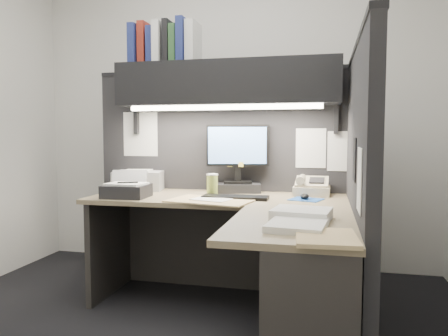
{
  "coord_description": "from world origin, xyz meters",
  "views": [
    {
      "loc": [
        0.8,
        -2.26,
        1.15
      ],
      "look_at": [
        0.16,
        0.51,
        0.93
      ],
      "focal_mm": 35.0,
      "sensor_mm": 36.0,
      "label": 1
    }
  ],
  "objects_px": {
    "coffee_cup": "(212,186)",
    "printer": "(139,180)",
    "overhead_shelf": "(227,84)",
    "keyboard": "(235,197)",
    "monitor": "(238,165)",
    "telephone": "(312,188)",
    "desk": "(251,266)",
    "notebook_stack": "(127,191)"
  },
  "relations": [
    {
      "from": "monitor",
      "to": "printer",
      "type": "bearing_deg",
      "value": 170.21
    },
    {
      "from": "printer",
      "to": "notebook_stack",
      "type": "relative_size",
      "value": 1.25
    },
    {
      "from": "desk",
      "to": "notebook_stack",
      "type": "height_order",
      "value": "notebook_stack"
    },
    {
      "from": "telephone",
      "to": "monitor",
      "type": "bearing_deg",
      "value": 179.59
    },
    {
      "from": "monitor",
      "to": "keyboard",
      "type": "xyz_separation_m",
      "value": [
        0.05,
        -0.33,
        -0.18
      ]
    },
    {
      "from": "keyboard",
      "to": "notebook_stack",
      "type": "bearing_deg",
      "value": -172.45
    },
    {
      "from": "telephone",
      "to": "keyboard",
      "type": "bearing_deg",
      "value": -145.29
    },
    {
      "from": "printer",
      "to": "notebook_stack",
      "type": "height_order",
      "value": "printer"
    },
    {
      "from": "coffee_cup",
      "to": "overhead_shelf",
      "type": "bearing_deg",
      "value": 65.54
    },
    {
      "from": "printer",
      "to": "monitor",
      "type": "bearing_deg",
      "value": -9.41
    },
    {
      "from": "overhead_shelf",
      "to": "notebook_stack",
      "type": "bearing_deg",
      "value": -149.31
    },
    {
      "from": "printer",
      "to": "notebook_stack",
      "type": "bearing_deg",
      "value": -89.17
    },
    {
      "from": "desk",
      "to": "printer",
      "type": "distance_m",
      "value": 1.32
    },
    {
      "from": "telephone",
      "to": "printer",
      "type": "relative_size",
      "value": 0.72
    },
    {
      "from": "desk",
      "to": "notebook_stack",
      "type": "xyz_separation_m",
      "value": [
        -0.91,
        0.39,
        0.33
      ]
    },
    {
      "from": "telephone",
      "to": "notebook_stack",
      "type": "relative_size",
      "value": 0.9
    },
    {
      "from": "monitor",
      "to": "notebook_stack",
      "type": "xyz_separation_m",
      "value": [
        -0.67,
        -0.43,
        -0.15
      ]
    },
    {
      "from": "overhead_shelf",
      "to": "printer",
      "type": "bearing_deg",
      "value": 176.55
    },
    {
      "from": "keyboard",
      "to": "printer",
      "type": "xyz_separation_m",
      "value": [
        -0.8,
        0.31,
        0.06
      ]
    },
    {
      "from": "printer",
      "to": "notebook_stack",
      "type": "distance_m",
      "value": 0.41
    },
    {
      "from": "overhead_shelf",
      "to": "keyboard",
      "type": "height_order",
      "value": "overhead_shelf"
    },
    {
      "from": "monitor",
      "to": "overhead_shelf",
      "type": "bearing_deg",
      "value": -144.86
    },
    {
      "from": "telephone",
      "to": "printer",
      "type": "height_order",
      "value": "printer"
    },
    {
      "from": "overhead_shelf",
      "to": "telephone",
      "type": "relative_size",
      "value": 6.09
    },
    {
      "from": "coffee_cup",
      "to": "printer",
      "type": "relative_size",
      "value": 0.39
    },
    {
      "from": "overhead_shelf",
      "to": "monitor",
      "type": "relative_size",
      "value": 3.18
    },
    {
      "from": "coffee_cup",
      "to": "notebook_stack",
      "type": "distance_m",
      "value": 0.57
    },
    {
      "from": "notebook_stack",
      "to": "telephone",
      "type": "bearing_deg",
      "value": 18.77
    },
    {
      "from": "telephone",
      "to": "notebook_stack",
      "type": "bearing_deg",
      "value": -159.5
    },
    {
      "from": "overhead_shelf",
      "to": "keyboard",
      "type": "bearing_deg",
      "value": -66.97
    },
    {
      "from": "overhead_shelf",
      "to": "printer",
      "type": "height_order",
      "value": "overhead_shelf"
    },
    {
      "from": "desk",
      "to": "telephone",
      "type": "bearing_deg",
      "value": 70.1
    },
    {
      "from": "notebook_stack",
      "to": "monitor",
      "type": "bearing_deg",
      "value": 32.52
    },
    {
      "from": "desk",
      "to": "overhead_shelf",
      "type": "height_order",
      "value": "overhead_shelf"
    },
    {
      "from": "keyboard",
      "to": "printer",
      "type": "distance_m",
      "value": 0.86
    },
    {
      "from": "notebook_stack",
      "to": "printer",
      "type": "bearing_deg",
      "value": 102.12
    },
    {
      "from": "desk",
      "to": "notebook_stack",
      "type": "bearing_deg",
      "value": 156.59
    },
    {
      "from": "monitor",
      "to": "telephone",
      "type": "distance_m",
      "value": 0.55
    },
    {
      "from": "desk",
      "to": "telephone",
      "type": "xyz_separation_m",
      "value": [
        0.29,
        0.8,
        0.34
      ]
    },
    {
      "from": "desk",
      "to": "printer",
      "type": "bearing_deg",
      "value": 141.35
    },
    {
      "from": "monitor",
      "to": "notebook_stack",
      "type": "relative_size",
      "value": 1.73
    },
    {
      "from": "overhead_shelf",
      "to": "keyboard",
      "type": "xyz_separation_m",
      "value": [
        0.11,
        -0.26,
        -0.76
      ]
    }
  ]
}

